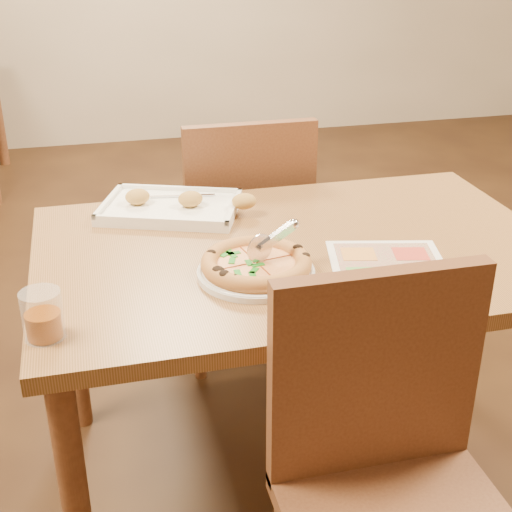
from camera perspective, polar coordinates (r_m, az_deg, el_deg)
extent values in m
plane|color=#34200E|center=(2.19, 2.89, -16.55)|extent=(7.00, 7.00, 0.00)
cube|color=brown|center=(1.80, 3.37, 0.23)|extent=(1.30, 0.85, 0.04)
cylinder|color=brown|center=(1.64, -14.17, -18.96)|extent=(0.06, 0.06, 0.68)
cylinder|color=brown|center=(2.22, -14.53, -5.82)|extent=(0.06, 0.06, 0.68)
cylinder|color=brown|center=(2.47, 13.85, -2.37)|extent=(0.06, 0.06, 0.68)
cube|color=brown|center=(1.40, 9.55, -9.47)|extent=(0.42, 0.04, 0.45)
cube|color=brown|center=(2.52, -1.43, 1.74)|extent=(0.42, 0.42, 0.04)
cube|color=brown|center=(2.26, -0.43, 5.06)|extent=(0.42, 0.04, 0.45)
cylinder|color=silver|center=(1.63, 0.00, -1.35)|extent=(0.29, 0.29, 0.01)
cylinder|color=#CD8546|center=(1.64, 0.02, -0.85)|extent=(0.25, 0.25, 0.01)
cylinder|color=#E6BC7D|center=(1.63, 0.02, -0.59)|extent=(0.21, 0.21, 0.01)
torus|color=#CD8546|center=(1.63, 0.02, -0.55)|extent=(0.26, 0.26, 0.04)
cylinder|color=silver|center=(1.62, 0.32, 0.61)|extent=(0.07, 0.03, 0.07)
cube|color=silver|center=(1.63, 1.71, 1.61)|extent=(0.10, 0.05, 0.05)
cube|color=white|center=(2.00, -6.85, 3.76)|extent=(0.43, 0.37, 0.02)
cube|color=silver|center=(1.99, -6.87, 4.11)|extent=(0.18, 0.04, 0.00)
ellipsoid|color=#BD8E44|center=(2.01, -9.46, 4.71)|extent=(0.07, 0.06, 0.04)
ellipsoid|color=#BD8E44|center=(1.97, -5.27, 4.57)|extent=(0.07, 0.06, 0.04)
ellipsoid|color=#BD8E44|center=(1.95, -0.95, 4.40)|extent=(0.07, 0.06, 0.04)
cylinder|color=#803A09|center=(1.45, -16.60, -5.29)|extent=(0.07, 0.07, 0.05)
cylinder|color=white|center=(1.44, -16.71, -4.54)|extent=(0.08, 0.08, 0.10)
cube|color=white|center=(1.66, 10.89, -1.51)|extent=(0.35, 0.43, 0.00)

